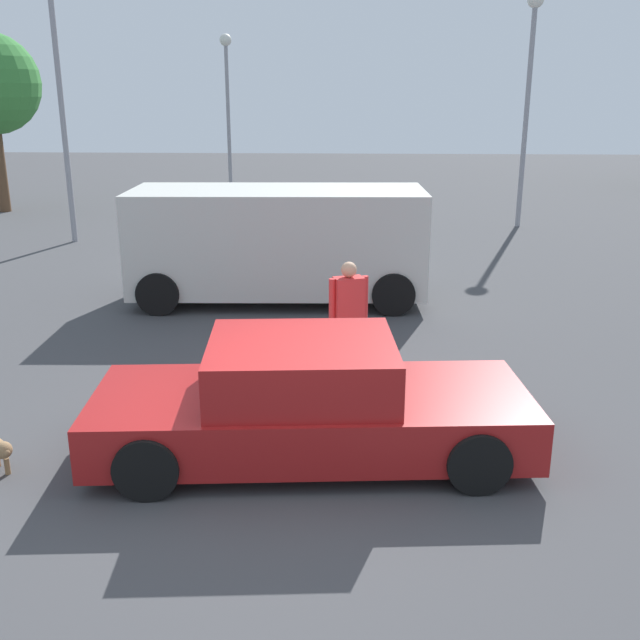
# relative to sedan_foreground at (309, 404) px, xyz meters

# --- Properties ---
(ground_plane) EXTENTS (80.00, 80.00, 0.00)m
(ground_plane) POSITION_rel_sedan_foreground_xyz_m (-0.17, -0.25, -0.59)
(ground_plane) COLOR #424244
(sedan_foreground) EXTENTS (4.73, 2.18, 1.29)m
(sedan_foreground) POSITION_rel_sedan_foreground_xyz_m (0.00, 0.00, 0.00)
(sedan_foreground) COLOR maroon
(sedan_foreground) RESTS_ON ground_plane
(van_white) EXTENTS (5.39, 2.37, 2.07)m
(van_white) POSITION_rel_sedan_foreground_xyz_m (-0.94, 6.13, 0.53)
(van_white) COLOR silver
(van_white) RESTS_ON ground_plane
(pedestrian) EXTENTS (0.54, 0.37, 1.57)m
(pedestrian) POSITION_rel_sedan_foreground_xyz_m (0.40, 2.50, 0.34)
(pedestrian) COLOR black
(pedestrian) RESTS_ON ground_plane
(light_post_near) EXTENTS (0.44, 0.44, 5.77)m
(light_post_near) POSITION_rel_sedan_foreground_xyz_m (-4.35, 21.54, 3.38)
(light_post_near) COLOR gray
(light_post_near) RESTS_ON ground_plane
(light_post_mid) EXTENTS (0.44, 0.44, 6.87)m
(light_post_mid) POSITION_rel_sedan_foreground_xyz_m (-6.82, 11.45, 4.03)
(light_post_mid) COLOR gray
(light_post_mid) RESTS_ON ground_plane
(light_post_far) EXTENTS (0.44, 0.44, 6.31)m
(light_post_far) POSITION_rel_sedan_foreground_xyz_m (5.23, 14.26, 3.70)
(light_post_far) COLOR gray
(light_post_far) RESTS_ON ground_plane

